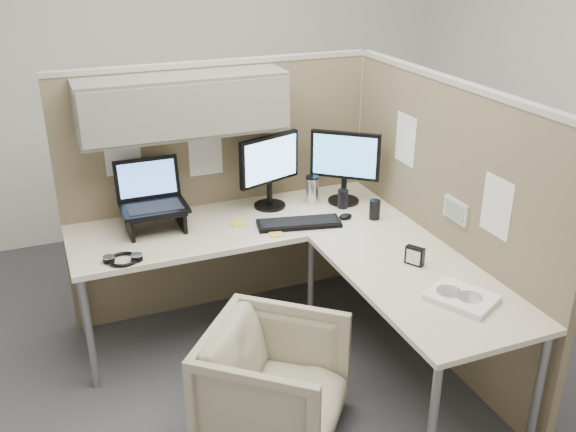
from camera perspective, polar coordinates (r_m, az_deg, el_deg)
name	(u,v)px	position (r m, az deg, el deg)	size (l,w,h in m)	color
ground	(288,368)	(3.83, 0.02, -13.37)	(4.50, 4.50, 0.00)	#3B3B40
partition_back	(205,151)	(3.97, -7.42, 5.72)	(2.00, 0.36, 1.63)	#807154
partition_right	(439,221)	(3.75, 13.25, -0.41)	(0.07, 2.03, 1.63)	#807154
desk	(300,250)	(3.61, 1.10, -3.04)	(2.00, 1.98, 0.73)	beige
office_chair	(274,378)	(3.23, -1.24, -14.24)	(0.64, 0.59, 0.65)	#BCB996
monitor_left	(269,166)	(3.97, -1.66, 4.50)	(0.43, 0.20, 0.47)	black
monitor_right	(345,161)	(4.06, 5.07, 4.85)	(0.36, 0.30, 0.47)	black
laptop_station	(153,204)	(3.79, -11.92, 1.01)	(0.38, 0.32, 0.39)	black
keyboard	(299,223)	(3.80, 0.98, -0.66)	(0.49, 0.16, 0.02)	black
mouse	(345,216)	(3.90, 5.13, -0.03)	(0.09, 0.06, 0.03)	black
travel_mug	(312,190)	(4.09, 2.15, 2.35)	(0.09, 0.09, 0.18)	silver
soda_can_green	(375,210)	(3.91, 7.71, 0.57)	(0.07, 0.07, 0.12)	black
soda_can_silver	(343,199)	(4.04, 4.90, 1.53)	(0.07, 0.07, 0.12)	black
sticky_note_b	(276,234)	(3.69, -1.08, -1.59)	(0.08, 0.08, 0.01)	yellow
sticky_note_d	(238,224)	(3.83, -4.49, -0.69)	(0.08, 0.08, 0.01)	yellow
headphones	(123,259)	(3.50, -14.46, -3.74)	(0.20, 0.20, 0.03)	black
paper_stack	(462,298)	(3.15, 15.18, -7.01)	(0.35, 0.37, 0.03)	white
desk_clock	(415,256)	(3.41, 11.19, -3.50)	(0.09, 0.10, 0.10)	black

